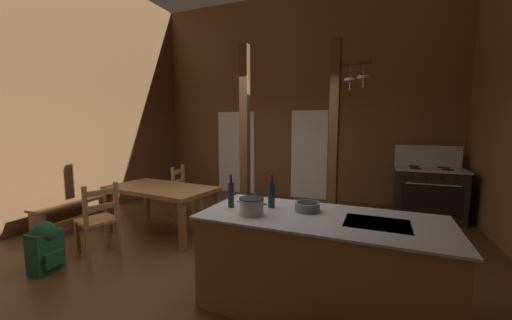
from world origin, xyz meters
TOP-DOWN VIEW (x-y plane):
  - ground_plane at (0.00, 0.00)m, footprint 7.62×7.77m
  - wall_back at (0.00, 3.56)m, footprint 7.62×0.14m
  - wall_left at (-3.48, 0.00)m, footprint 0.14×7.77m
  - glazed_door_back_left at (-1.53, 3.48)m, footprint 1.00×0.01m
  - glazed_panel_back_right at (0.34, 3.48)m, footprint 0.84×0.01m
  - kitchen_island at (1.29, -0.69)m, footprint 2.19×1.03m
  - stove_range at (2.69, 2.80)m, footprint 1.15×0.84m
  - support_post_with_pot_rack at (1.15, 1.53)m, footprint 0.59×0.22m
  - support_post_center at (-0.32, 1.29)m, footprint 0.14×0.14m
  - dining_table at (-1.37, 0.38)m, footprint 1.80×1.10m
  - ladderback_chair_near_window at (-1.55, 1.27)m, footprint 0.50×0.50m
  - ladderback_chair_by_post at (-1.66, -0.54)m, footprint 0.57×0.57m
  - bench_along_left_wall at (-2.94, 0.10)m, footprint 0.39×1.38m
  - backpack at (-1.79, -1.15)m, footprint 0.32×0.33m
  - stockpot_on_counter at (0.69, -0.86)m, footprint 0.30×0.23m
  - mixing_bowl_on_counter at (1.14, -0.57)m, footprint 0.24×0.24m
  - bottle_tall_on_counter at (0.40, -0.71)m, footprint 0.06×0.06m
  - bottle_short_on_counter at (0.78, -0.58)m, footprint 0.07×0.07m

SIDE VIEW (x-z plane):
  - ground_plane at x=0.00m, z-range -0.10..0.00m
  - bench_along_left_wall at x=-2.94m, z-range 0.08..0.52m
  - backpack at x=-1.79m, z-range 0.02..0.61m
  - kitchen_island at x=1.29m, z-range 0.00..0.88m
  - ladderback_chair_near_window at x=-1.55m, z-range -0.02..0.93m
  - ladderback_chair_by_post at x=-1.66m, z-range -0.02..0.93m
  - stove_range at x=2.69m, z-range -0.18..1.14m
  - dining_table at x=-1.37m, z-range 0.28..1.02m
  - mixing_bowl_on_counter at x=1.14m, z-range 0.88..0.97m
  - stockpot_on_counter at x=0.69m, z-range 0.88..1.03m
  - bottle_tall_on_counter at x=0.40m, z-range 0.85..1.17m
  - bottle_short_on_counter at x=0.78m, z-range 0.85..1.18m
  - glazed_door_back_left at x=-1.53m, z-range 0.00..2.05m
  - glazed_panel_back_right at x=0.34m, z-range 0.00..2.05m
  - support_post_center at x=-0.32m, z-range 0.00..3.02m
  - support_post_with_pot_rack at x=1.15m, z-range 0.09..3.11m
  - wall_back at x=0.00m, z-range 0.00..4.67m
  - wall_left at x=-3.48m, z-range 0.00..4.67m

